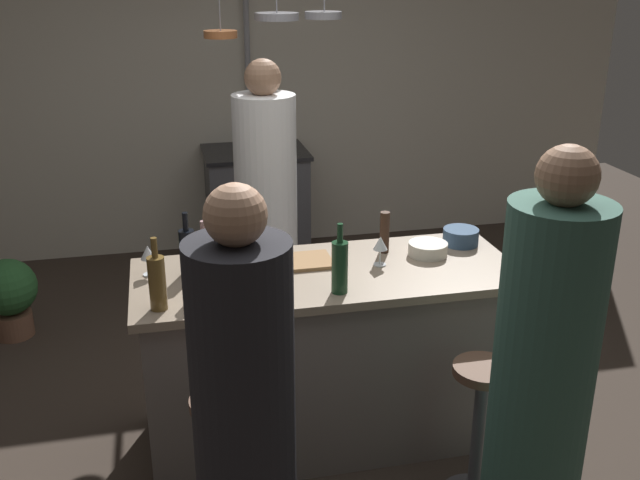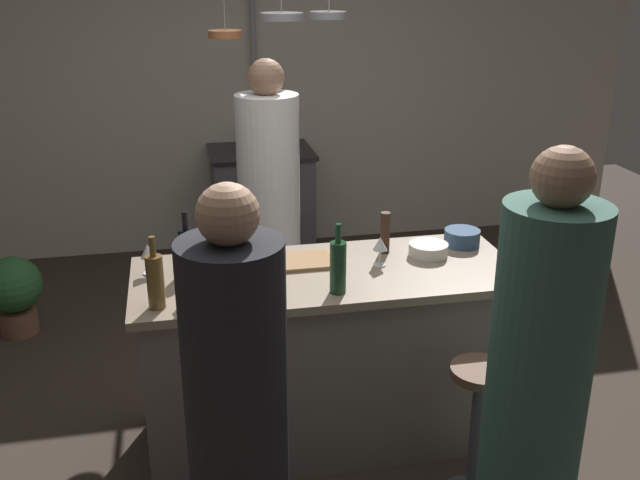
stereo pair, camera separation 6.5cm
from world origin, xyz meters
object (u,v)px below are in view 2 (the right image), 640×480
(pepper_mill, at_px, (385,233))
(mixing_bowl_ceramic, at_px, (428,250))
(bar_stool_left, at_px, (222,462))
(wine_bottle_dark, at_px, (187,250))
(wine_glass_by_chef, at_px, (148,253))
(wine_bottle_red, at_px, (222,240))
(chef, at_px, (270,217))
(wine_bottle_amber, at_px, (155,281))
(mixing_bowl_blue, at_px, (462,238))
(guest_left, at_px, (238,432))
(wine_bottle_green, at_px, (338,266))
(cutting_board, at_px, (298,262))
(bar_stool_right, at_px, (476,430))
(wine_glass_near_left_guest, at_px, (380,245))
(potted_plant, at_px, (14,291))
(wine_bottle_rose, at_px, (204,263))
(stove_range, at_px, (262,204))
(guest_right, at_px, (536,396))

(pepper_mill, relative_size, mixing_bowl_ceramic, 1.09)
(bar_stool_left, relative_size, wine_bottle_dark, 2.25)
(wine_glass_by_chef, relative_size, mixing_bowl_ceramic, 0.76)
(pepper_mill, xyz_separation_m, wine_bottle_red, (-0.80, 0.00, 0.02))
(chef, bearing_deg, wine_bottle_amber, -116.45)
(wine_bottle_dark, distance_m, mixing_bowl_blue, 1.38)
(chef, height_order, pepper_mill, chef)
(wine_bottle_amber, bearing_deg, guest_left, -70.61)
(wine_bottle_dark, height_order, wine_bottle_green, wine_bottle_green)
(wine_bottle_amber, distance_m, wine_glass_by_chef, 0.37)
(chef, bearing_deg, wine_bottle_red, -110.96)
(wine_bottle_red, height_order, wine_bottle_green, wine_bottle_red)
(wine_glass_by_chef, bearing_deg, wine_bottle_dark, -10.71)
(cutting_board, xyz_separation_m, mixing_bowl_blue, (0.86, 0.07, 0.03))
(pepper_mill, bearing_deg, mixing_bowl_blue, 2.50)
(pepper_mill, bearing_deg, wine_bottle_dark, -175.85)
(bar_stool_right, distance_m, wine_glass_near_left_guest, 0.93)
(wine_bottle_red, bearing_deg, chef, 69.04)
(potted_plant, bearing_deg, mixing_bowl_ceramic, -31.30)
(cutting_board, bearing_deg, wine_bottle_rose, -155.66)
(wine_bottle_red, distance_m, wine_glass_by_chef, 0.35)
(wine_bottle_red, height_order, wine_bottle_amber, wine_bottle_red)
(bar_stool_right, relative_size, wine_bottle_red, 2.12)
(wine_bottle_rose, bearing_deg, wine_bottle_green, -15.20)
(wine_glass_near_left_guest, xyz_separation_m, mixing_bowl_ceramic, (0.27, 0.07, -0.07))
(guest_left, bearing_deg, mixing_bowl_ceramic, 45.33)
(bar_stool_left, distance_m, wine_glass_near_left_guest, 1.21)
(chef, height_order, mixing_bowl_ceramic, chef)
(guest_left, relative_size, pepper_mill, 7.80)
(chef, distance_m, wine_bottle_green, 1.33)
(wine_bottle_amber, bearing_deg, wine_bottle_red, 53.12)
(bar_stool_right, distance_m, cutting_board, 1.11)
(stove_range, xyz_separation_m, wine_bottle_green, (-0.00, -2.69, 0.58))
(chef, distance_m, wine_bottle_red, 0.99)
(cutting_board, bearing_deg, guest_right, -59.60)
(wine_glass_by_chef, height_order, mixing_bowl_blue, wine_glass_by_chef)
(wine_bottle_red, xyz_separation_m, wine_bottle_amber, (-0.31, -0.41, -0.00))
(wine_bottle_red, bearing_deg, bar_stool_right, -38.68)
(pepper_mill, height_order, mixing_bowl_blue, pepper_mill)
(stove_range, bearing_deg, mixing_bowl_blue, -71.73)
(wine_bottle_rose, relative_size, mixing_bowl_ceramic, 1.66)
(pepper_mill, bearing_deg, wine_bottle_red, 179.73)
(pepper_mill, bearing_deg, mixing_bowl_ceramic, -22.64)
(wine_bottle_red, distance_m, mixing_bowl_ceramic, 1.01)
(bar_stool_left, distance_m, wine_bottle_amber, 0.78)
(bar_stool_right, bearing_deg, guest_left, -161.49)
(bar_stool_right, height_order, wine_glass_by_chef, wine_glass_by_chef)
(chef, xyz_separation_m, wine_bottle_rose, (-0.44, -1.16, 0.21))
(potted_plant, height_order, wine_bottle_dark, wine_bottle_dark)
(potted_plant, bearing_deg, wine_bottle_green, -44.58)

